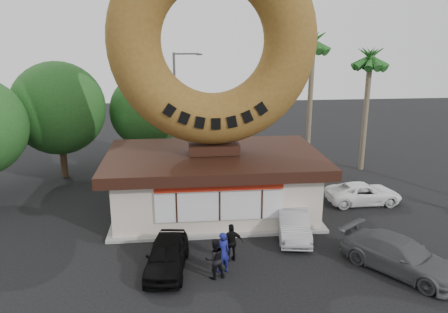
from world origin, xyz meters
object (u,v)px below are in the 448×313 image
street_lamp (177,102)px  person_center (215,259)px  giant_donut (213,41)px  car_black (167,255)px  car_grey (400,255)px  car_silver (293,223)px  donut_shop (214,181)px  person_left (222,252)px  car_white (363,193)px  person_right (232,242)px

street_lamp → person_center: street_lamp is taller
giant_donut → person_center: size_ratio=6.17×
giant_donut → car_black: 10.43m
giant_donut → car_grey: size_ratio=2.14×
car_silver → giant_donut: bearing=144.2°
donut_shop → giant_donut: (0.00, 0.02, 7.19)m
person_left → car_white: 10.91m
street_lamp → car_white: 14.72m
donut_shop → street_lamp: (-1.86, 10.02, 2.72)m
street_lamp → person_right: size_ratio=4.81×
car_grey → car_white: 7.39m
donut_shop → person_right: (0.29, -5.33, -0.93)m
car_white → person_right: bearing=124.0°
person_right → car_black: size_ratio=0.43×
person_left → person_right: bearing=-135.4°
person_center → car_white: bearing=-157.6°
person_right → car_silver: size_ratio=0.42×
car_white → giant_donut: bearing=91.6°
person_left → person_right: 1.02m
giant_donut → person_right: (0.29, -5.35, -8.13)m
donut_shop → car_grey: 9.84m
street_lamp → person_left: (1.65, -16.24, -3.61)m
donut_shop → giant_donut: bearing=90.0°
street_lamp → car_black: bearing=-92.0°
street_lamp → car_silver: 14.86m
donut_shop → car_grey: bearing=-44.8°
car_black → person_right: bearing=17.1°
person_left → car_grey: 7.18m
car_silver → car_grey: bearing=-37.6°
car_white → person_center: bearing=127.0°
street_lamp → person_right: street_lamp is taller
person_center → person_right: size_ratio=1.00×
car_black → donut_shop: bearing=74.5°
street_lamp → car_black: (-0.57, -15.82, -3.83)m
street_lamp → car_grey: bearing=-62.5°
donut_shop → car_silver: (3.46, -3.32, -1.12)m
giant_donut → car_white: giant_donut is taller
giant_donut → street_lamp: size_ratio=1.29×
person_right → street_lamp: bearing=-87.9°
person_right → car_grey: person_right is taller
street_lamp → car_silver: size_ratio=2.03×
giant_donut → car_silver: bearing=-43.9°
giant_donut → car_grey: bearing=-44.9°
donut_shop → street_lamp: street_lamp is taller
giant_donut → car_grey: (6.94, -6.91, -8.26)m
giant_donut → car_white: (8.51, 0.31, -8.37)m
street_lamp → car_black: size_ratio=2.08×
car_black → car_silver: bearing=30.1°
street_lamp → car_black: 16.29m
donut_shop → car_silver: donut_shop is taller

